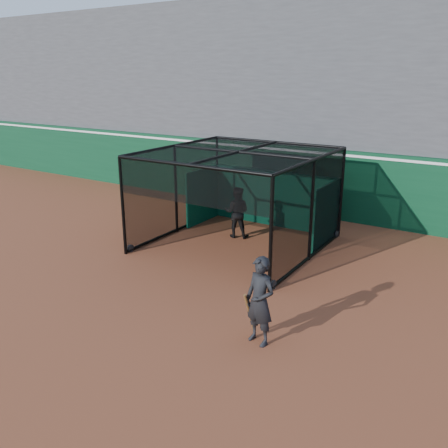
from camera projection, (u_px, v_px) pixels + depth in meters
The scene contains 6 objects.
ground at pixel (158, 299), 11.08m from camera, with size 120.00×120.00×0.00m, color brown.
outfield_wall at pixel (305, 179), 17.52m from camera, with size 50.00×0.50×2.50m.
grandstand at pixel (345, 87), 19.59m from camera, with size 50.00×7.85×8.95m.
batting_cage at pixel (238, 200), 14.19m from camera, with size 4.79×4.97×2.85m.
batter at pixel (237, 212), 15.05m from camera, with size 0.80×0.62×1.64m, color black.
on_deck_player at pixel (260, 301), 9.03m from camera, with size 0.73×0.56×1.78m.
Camera 1 is at (6.68, -7.63, 5.04)m, focal length 38.00 mm.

